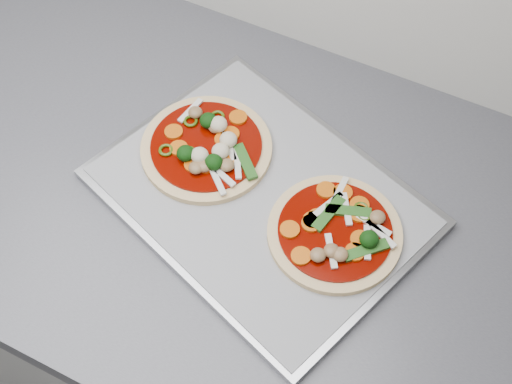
% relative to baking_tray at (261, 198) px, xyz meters
% --- Properties ---
extents(baking_tray, '(0.48, 0.42, 0.01)m').
position_rel_baking_tray_xyz_m(baking_tray, '(0.00, 0.00, 0.00)').
color(baking_tray, '#97989C').
rests_on(baking_tray, countertop).
extents(parchment, '(0.46, 0.40, 0.00)m').
position_rel_baking_tray_xyz_m(parchment, '(0.00, 0.00, 0.01)').
color(parchment, gray).
rests_on(parchment, baking_tray).
extents(pizza_left, '(0.22, 0.22, 0.03)m').
position_rel_baking_tray_xyz_m(pizza_left, '(-0.10, 0.03, 0.02)').
color(pizza_left, '#E2C688').
rests_on(pizza_left, parchment).
extents(pizza_right, '(0.23, 0.23, 0.03)m').
position_rel_baking_tray_xyz_m(pizza_right, '(0.11, -0.01, 0.02)').
color(pizza_right, '#E2C688').
rests_on(pizza_right, parchment).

